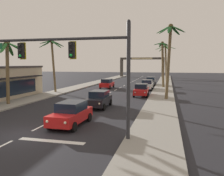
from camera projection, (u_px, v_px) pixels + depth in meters
ground_plane at (24, 135)px, 14.31m from camera, size 220.00×220.00×0.00m
sidewalk_right at (162, 95)px, 31.83m from camera, size 3.20×110.00×0.14m
sidewalk_left at (57, 92)px, 35.46m from camera, size 3.20×110.00×0.14m
lane_markings at (111, 94)px, 34.22m from camera, size 4.28×89.57×0.01m
traffic_signal_mast at (73, 58)px, 13.52m from camera, size 10.45×0.41×6.75m
sedan_lead_at_stop_bar at (71, 113)px, 16.56m from camera, size 2.01×4.48×1.68m
sedan_third_in_queue at (99, 99)px, 23.43m from camera, size 2.02×4.48×1.68m
sedan_oncoming_far at (107, 83)px, 41.95m from camera, size 1.96×4.45×1.68m
sedan_parked_nearest_kerb at (147, 85)px, 39.50m from camera, size 2.01×4.47×1.68m
sedan_parked_mid_kerb at (141, 90)px, 31.67m from camera, size 2.07×4.50×1.68m
sedan_parked_far_kerb at (151, 81)px, 48.05m from camera, size 2.00×4.47×1.68m
palm_left_second at (7, 59)px, 24.32m from camera, size 4.42×4.23×6.83m
palm_left_third at (52, 53)px, 35.01m from camera, size 3.82×3.97×8.11m
palm_right_second at (169, 47)px, 27.64m from camera, size 3.45×3.49×9.07m
palm_right_third at (163, 58)px, 42.56m from camera, size 3.05×2.95×8.45m
palm_right_farthest at (166, 57)px, 57.00m from camera, size 4.95×4.70×9.04m
town_gateway_arch at (142, 64)px, 77.66m from camera, size 14.68×0.90×6.53m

